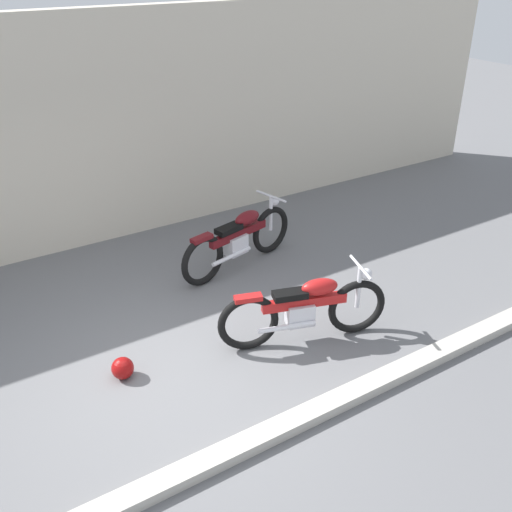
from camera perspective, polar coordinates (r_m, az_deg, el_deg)
ground_plane at (r=6.77m, az=-8.65°, el=-11.93°), size 40.00×40.00×0.00m
building_wall at (r=9.30m, az=-19.64°, el=10.84°), size 18.00×0.30×3.58m
curb_strip at (r=5.83m, az=-2.88°, el=-18.94°), size 18.00×0.24×0.12m
helmet at (r=6.81m, az=-13.06°, el=-10.76°), size 0.26×0.26×0.26m
motorcycle_red at (r=7.03m, az=4.93°, el=-5.22°), size 2.07×0.87×0.96m
motorcycle_maroon at (r=8.62m, az=-1.66°, el=1.70°), size 2.14×0.76×0.97m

